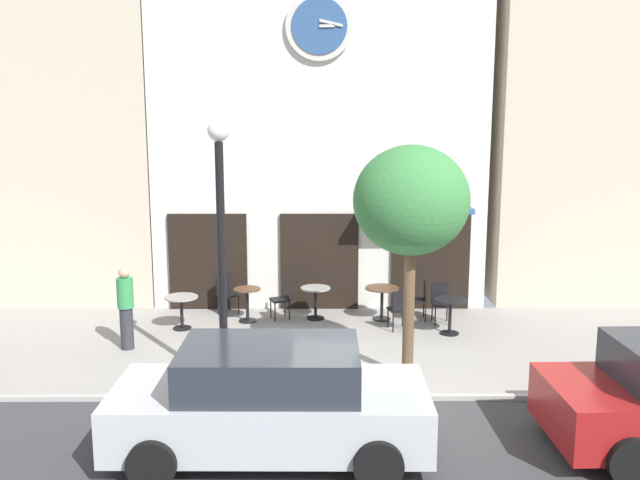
# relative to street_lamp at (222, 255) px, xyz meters

# --- Properties ---
(ground_plane) EXTENTS (27.53, 10.70, 0.13)m
(ground_plane) POSITION_rel_street_lamp_xyz_m (2.43, -0.48, -2.33)
(ground_plane) COLOR gray
(clock_building) EXTENTS (7.94, 3.35, 11.68)m
(clock_building) POSITION_rel_street_lamp_xyz_m (1.66, 5.92, 3.71)
(clock_building) COLOR silver
(clock_building) RESTS_ON ground_plane
(neighbor_building_left) EXTENTS (6.70, 3.79, 13.77)m
(neighbor_building_left) POSITION_rel_street_lamp_xyz_m (-5.70, 6.77, 4.58)
(neighbor_building_left) COLOR beige
(neighbor_building_left) RESTS_ON ground_plane
(neighbor_building_right) EXTENTS (6.06, 4.31, 13.71)m
(neighbor_building_right) POSITION_rel_street_lamp_xyz_m (8.96, 7.03, 4.55)
(neighbor_building_right) COLOR beige
(neighbor_building_right) RESTS_ON ground_plane
(street_lamp) EXTENTS (0.36, 0.36, 4.55)m
(street_lamp) POSITION_rel_street_lamp_xyz_m (0.00, 0.00, 0.00)
(street_lamp) COLOR black
(street_lamp) RESTS_ON ground_plane
(street_tree) EXTENTS (1.99, 1.79, 4.12)m
(street_tree) POSITION_rel_street_lamp_xyz_m (3.20, 0.39, 0.84)
(street_tree) COLOR brown
(street_tree) RESTS_ON ground_plane
(cafe_table_near_door) EXTENTS (0.73, 0.73, 0.73)m
(cafe_table_near_door) POSITION_rel_street_lamp_xyz_m (-1.35, 3.24, -1.78)
(cafe_table_near_door) COLOR black
(cafe_table_near_door) RESTS_ON ground_plane
(cafe_table_center_left) EXTENTS (0.60, 0.60, 0.77)m
(cafe_table_center_left) POSITION_rel_street_lamp_xyz_m (0.03, 3.78, -1.81)
(cafe_table_center_left) COLOR black
(cafe_table_center_left) RESTS_ON ground_plane
(cafe_table_leftmost) EXTENTS (0.68, 0.68, 0.74)m
(cafe_table_leftmost) POSITION_rel_street_lamp_xyz_m (1.56, 3.97, -1.80)
(cafe_table_leftmost) COLOR black
(cafe_table_leftmost) RESTS_ON ground_plane
(cafe_table_center_right) EXTENTS (0.77, 0.77, 0.75)m
(cafe_table_center_right) POSITION_rel_street_lamp_xyz_m (3.07, 3.91, -1.75)
(cafe_table_center_right) COLOR black
(cafe_table_center_right) RESTS_ON ground_plane
(cafe_table_rightmost) EXTENTS (0.69, 0.69, 0.76)m
(cafe_table_rightmost) POSITION_rel_street_lamp_xyz_m (4.42, 2.86, -1.78)
(cafe_table_rightmost) COLOR black
(cafe_table_rightmost) RESTS_ON ground_plane
(cafe_chair_by_entrance) EXTENTS (0.42, 0.42, 0.90)m
(cafe_chair_by_entrance) POSITION_rel_street_lamp_xyz_m (4.36, 3.68, -1.78)
(cafe_chair_by_entrance) COLOR black
(cafe_chair_by_entrance) RESTS_ON ground_plane
(cafe_chair_facing_wall) EXTENTS (0.41, 0.41, 0.90)m
(cafe_chair_facing_wall) POSITION_rel_street_lamp_xyz_m (3.95, 3.87, -1.78)
(cafe_chair_facing_wall) COLOR black
(cafe_chair_facing_wall) RESTS_ON ground_plane
(cafe_chair_near_lamp) EXTENTS (0.51, 0.51, 0.90)m
(cafe_chair_near_lamp) POSITION_rel_street_lamp_xyz_m (0.83, 4.00, -1.78)
(cafe_chair_near_lamp) COLOR black
(cafe_chair_near_lamp) RESTS_ON ground_plane
(cafe_chair_near_tree) EXTENTS (0.57, 0.57, 0.90)m
(cafe_chair_near_tree) POSITION_rel_street_lamp_xyz_m (-0.54, 4.45, -1.78)
(cafe_chair_near_tree) COLOR black
(cafe_chair_near_tree) RESTS_ON ground_plane
(cafe_chair_left_end) EXTENTS (0.48, 0.48, 0.90)m
(cafe_chair_left_end) POSITION_rel_street_lamp_xyz_m (3.37, 3.09, -1.78)
(cafe_chair_left_end) COLOR black
(cafe_chair_left_end) RESTS_ON ground_plane
(pedestrian_green) EXTENTS (0.45, 0.45, 1.67)m
(pedestrian_green) POSITION_rel_street_lamp_xyz_m (-2.19, 1.96, -1.45)
(pedestrian_green) COLOR #2D2D38
(pedestrian_green) RESTS_ON ground_plane
(parked_car_silver) EXTENTS (4.32, 2.06, 1.55)m
(parked_car_silver) POSITION_rel_street_lamp_xyz_m (0.94, -2.40, -1.55)
(parked_car_silver) COLOR #B7BABF
(parked_car_silver) RESTS_ON ground_plane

